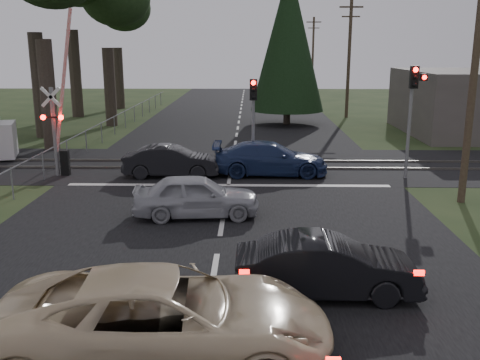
{
  "coord_description": "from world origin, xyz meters",
  "views": [
    {
      "loc": [
        0.89,
        -12.68,
        5.43
      ],
      "look_at": [
        0.56,
        3.9,
        1.3
      ],
      "focal_mm": 40.0,
      "sensor_mm": 36.0,
      "label": 1
    }
  ],
  "objects_px": {
    "cream_coupe": "(165,318)",
    "dark_car_far": "(172,161)",
    "utility_pole_near": "(475,69)",
    "blue_sedan": "(270,159)",
    "crossing_signal": "(59,129)",
    "dark_hatchback": "(327,267)",
    "utility_pole_mid": "(349,57)",
    "utility_pole_far": "(313,53)",
    "silver_car": "(196,196)",
    "traffic_signal_center": "(253,109)",
    "traffic_signal_right": "(413,100)"
  },
  "relations": [
    {
      "from": "cream_coupe",
      "to": "dark_car_far",
      "type": "xyz_separation_m",
      "value": [
        -1.9,
        13.92,
        -0.14
      ]
    },
    {
      "from": "traffic_signal_center",
      "to": "utility_pole_mid",
      "type": "relative_size",
      "value": 0.46
    },
    {
      "from": "silver_car",
      "to": "dark_car_far",
      "type": "distance_m",
      "value": 5.81
    },
    {
      "from": "crossing_signal",
      "to": "utility_pole_near",
      "type": "bearing_deg",
      "value": -13.5
    },
    {
      "from": "crossing_signal",
      "to": "dark_hatchback",
      "type": "height_order",
      "value": "crossing_signal"
    },
    {
      "from": "crossing_signal",
      "to": "traffic_signal_center",
      "type": "distance_m",
      "value": 8.36
    },
    {
      "from": "utility_pole_far",
      "to": "silver_car",
      "type": "bearing_deg",
      "value": -100.44
    },
    {
      "from": "traffic_signal_center",
      "to": "silver_car",
      "type": "height_order",
      "value": "traffic_signal_center"
    },
    {
      "from": "traffic_signal_right",
      "to": "utility_pole_far",
      "type": "height_order",
      "value": "utility_pole_far"
    },
    {
      "from": "utility_pole_mid",
      "to": "blue_sedan",
      "type": "xyz_separation_m",
      "value": [
        -6.76,
        -19.89,
        -4.01
      ]
    },
    {
      "from": "crossing_signal",
      "to": "silver_car",
      "type": "relative_size",
      "value": 1.7
    },
    {
      "from": "utility_pole_far",
      "to": "utility_pole_mid",
      "type": "bearing_deg",
      "value": -90.0
    },
    {
      "from": "utility_pole_far",
      "to": "silver_car",
      "type": "xyz_separation_m",
      "value": [
        -9.38,
        -50.89,
        -4.03
      ]
    },
    {
      "from": "dark_car_far",
      "to": "blue_sedan",
      "type": "bearing_deg",
      "value": -85.88
    },
    {
      "from": "utility_pole_near",
      "to": "dark_hatchback",
      "type": "bearing_deg",
      "value": -127.96
    },
    {
      "from": "dark_hatchback",
      "to": "cream_coupe",
      "type": "bearing_deg",
      "value": 129.86
    },
    {
      "from": "traffic_signal_center",
      "to": "cream_coupe",
      "type": "height_order",
      "value": "traffic_signal_center"
    },
    {
      "from": "cream_coupe",
      "to": "dark_car_far",
      "type": "bearing_deg",
      "value": 4.49
    },
    {
      "from": "crossing_signal",
      "to": "dark_car_far",
      "type": "xyz_separation_m",
      "value": [
        4.77,
        -0.1,
        -1.38
      ]
    },
    {
      "from": "crossing_signal",
      "to": "utility_pole_mid",
      "type": "relative_size",
      "value": 0.77
    },
    {
      "from": "crossing_signal",
      "to": "utility_pole_far",
      "type": "xyz_separation_m",
      "value": [
        15.77,
        45.21,
        2.67
      ]
    },
    {
      "from": "utility_pole_far",
      "to": "silver_car",
      "type": "height_order",
      "value": "utility_pole_far"
    },
    {
      "from": "utility_pole_near",
      "to": "utility_pole_far",
      "type": "bearing_deg",
      "value": 90.0
    },
    {
      "from": "silver_car",
      "to": "blue_sedan",
      "type": "distance_m",
      "value": 6.55
    },
    {
      "from": "utility_pole_far",
      "to": "blue_sedan",
      "type": "relative_size",
      "value": 1.81
    },
    {
      "from": "cream_coupe",
      "to": "blue_sedan",
      "type": "height_order",
      "value": "cream_coupe"
    },
    {
      "from": "cream_coupe",
      "to": "silver_car",
      "type": "relative_size",
      "value": 1.43
    },
    {
      "from": "cream_coupe",
      "to": "silver_car",
      "type": "bearing_deg",
      "value": -1.37
    },
    {
      "from": "utility_pole_mid",
      "to": "utility_pole_far",
      "type": "distance_m",
      "value": 25.0
    },
    {
      "from": "utility_pole_far",
      "to": "dark_car_far",
      "type": "xyz_separation_m",
      "value": [
        -11.0,
        -45.31,
        -4.05
      ]
    },
    {
      "from": "blue_sedan",
      "to": "traffic_signal_center",
      "type": "bearing_deg",
      "value": 52.44
    },
    {
      "from": "utility_pole_mid",
      "to": "cream_coupe",
      "type": "relative_size",
      "value": 1.53
    },
    {
      "from": "traffic_signal_center",
      "to": "dark_car_far",
      "type": "distance_m",
      "value": 4.22
    },
    {
      "from": "cream_coupe",
      "to": "utility_pole_near",
      "type": "bearing_deg",
      "value": -44.94
    },
    {
      "from": "utility_pole_near",
      "to": "cream_coupe",
      "type": "bearing_deg",
      "value": -131.65
    },
    {
      "from": "cream_coupe",
      "to": "dark_hatchback",
      "type": "bearing_deg",
      "value": -53.45
    },
    {
      "from": "crossing_signal",
      "to": "utility_pole_mid",
      "type": "bearing_deg",
      "value": 52.03
    },
    {
      "from": "utility_pole_mid",
      "to": "blue_sedan",
      "type": "distance_m",
      "value": 21.39
    },
    {
      "from": "traffic_signal_center",
      "to": "silver_car",
      "type": "relative_size",
      "value": 1.0
    },
    {
      "from": "blue_sedan",
      "to": "dark_car_far",
      "type": "height_order",
      "value": "blue_sedan"
    },
    {
      "from": "cream_coupe",
      "to": "dark_car_far",
      "type": "distance_m",
      "value": 14.05
    },
    {
      "from": "utility_pole_near",
      "to": "dark_hatchback",
      "type": "height_order",
      "value": "utility_pole_near"
    },
    {
      "from": "utility_pole_near",
      "to": "blue_sedan",
      "type": "relative_size",
      "value": 1.81
    },
    {
      "from": "traffic_signal_center",
      "to": "utility_pole_far",
      "type": "bearing_deg",
      "value": 80.4
    },
    {
      "from": "traffic_signal_right",
      "to": "utility_pole_far",
      "type": "relative_size",
      "value": 0.52
    },
    {
      "from": "crossing_signal",
      "to": "silver_car",
      "type": "bearing_deg",
      "value": -41.6
    },
    {
      "from": "traffic_signal_right",
      "to": "utility_pole_near",
      "type": "height_order",
      "value": "utility_pole_near"
    },
    {
      "from": "traffic_signal_center",
      "to": "silver_car",
      "type": "xyz_separation_m",
      "value": [
        -1.88,
        -6.57,
        -2.11
      ]
    },
    {
      "from": "crossing_signal",
      "to": "utility_pole_far",
      "type": "relative_size",
      "value": 0.77
    },
    {
      "from": "crossing_signal",
      "to": "traffic_signal_center",
      "type": "xyz_separation_m",
      "value": [
        8.27,
        0.89,
        0.75
      ]
    }
  ]
}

